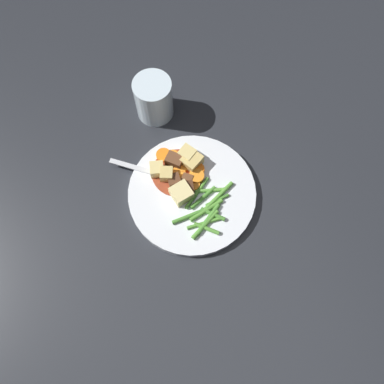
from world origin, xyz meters
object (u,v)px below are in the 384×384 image
meat_chunk_0 (186,179)px  meat_chunk_1 (175,161)px  carrot_slice_5 (197,176)px  carrot_slice_6 (178,174)px  dinner_plate (192,193)px  meat_chunk_3 (174,180)px  carrot_slice_4 (172,157)px  potato_chunk_0 (157,170)px  carrot_slice_0 (180,167)px  fork (153,173)px  potato_chunk_1 (167,174)px  meat_chunk_2 (187,188)px  potato_chunk_3 (187,155)px  carrot_slice_3 (197,170)px  carrot_slice_1 (192,184)px  carrot_slice_2 (164,155)px  potato_chunk_2 (192,161)px  water_glass (154,99)px  potato_chunk_4 (181,192)px

meat_chunk_0 → meat_chunk_1: meat_chunk_1 is taller
carrot_slice_5 → carrot_slice_6: size_ratio=1.04×
carrot_slice_6 → dinner_plate: bearing=-163.8°
dinner_plate → meat_chunk_3: size_ratio=10.60×
carrot_slice_4 → meat_chunk_0: meat_chunk_0 is taller
dinner_plate → carrot_slice_4: 0.09m
potato_chunk_0 → meat_chunk_1: (0.01, -0.04, 0.00)m
meat_chunk_3 → carrot_slice_0: bearing=-40.4°
carrot_slice_5 → fork: carrot_slice_5 is taller
dinner_plate → fork: (0.07, 0.06, 0.01)m
dinner_plate → potato_chunk_0: (0.06, 0.05, 0.02)m
carrot_slice_0 → potato_chunk_1: 0.03m
carrot_slice_6 → carrot_slice_0: bearing=-32.3°
carrot_slice_0 → potato_chunk_1: potato_chunk_1 is taller
meat_chunk_1 → meat_chunk_2: 0.06m
potato_chunk_1 → potato_chunk_3: potato_chunk_3 is taller
potato_chunk_3 → meat_chunk_3: potato_chunk_3 is taller
carrot_slice_3 → meat_chunk_2: size_ratio=1.17×
carrot_slice_5 → meat_chunk_3: 0.05m
meat_chunk_3 → carrot_slice_3: bearing=-82.0°
potato_chunk_3 → meat_chunk_2: potato_chunk_3 is taller
carrot_slice_1 → meat_chunk_2: meat_chunk_2 is taller
carrot_slice_2 → potato_chunk_2: bearing=-126.6°
potato_chunk_0 → water_glass: (0.15, -0.04, 0.02)m
potato_chunk_0 → potato_chunk_1: bearing=-138.8°
potato_chunk_1 → potato_chunk_2: bearing=-80.0°
carrot_slice_5 → potato_chunk_3: bearing=2.5°
dinner_plate → meat_chunk_0: (0.03, 0.00, 0.02)m
carrot_slice_3 → fork: bearing=72.7°
carrot_slice_0 → water_glass: bearing=0.9°
carrot_slice_1 → carrot_slice_4: 0.07m
carrot_slice_5 → carrot_slice_4: bearing=27.3°
carrot_slice_2 → potato_chunk_3: 0.05m
meat_chunk_2 → water_glass: bearing=-0.4°
carrot_slice_0 → fork: size_ratio=0.19×
potato_chunk_4 → meat_chunk_2: size_ratio=1.43×
potato_chunk_3 → carrot_slice_2: bearing=66.1°
meat_chunk_1 → potato_chunk_4: bearing=170.7°
potato_chunk_0 → potato_chunk_2: 0.07m
meat_chunk_0 → meat_chunk_3: meat_chunk_3 is taller
carrot_slice_1 → potato_chunk_1: potato_chunk_1 is taller
potato_chunk_0 → potato_chunk_2: bearing=-95.2°
meat_chunk_1 → carrot_slice_6: bearing=176.1°
water_glass → carrot_slice_1: bearing=-176.5°
carrot_slice_4 → potato_chunk_0: (-0.02, 0.04, 0.01)m
potato_chunk_2 → meat_chunk_0: size_ratio=1.79×
potato_chunk_0 → potato_chunk_4: 0.07m
carrot_slice_0 → carrot_slice_1: size_ratio=0.87×
meat_chunk_0 → meat_chunk_2: size_ratio=0.80×
dinner_plate → carrot_slice_5: size_ratio=8.39×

